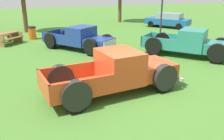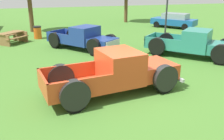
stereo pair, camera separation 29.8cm
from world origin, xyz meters
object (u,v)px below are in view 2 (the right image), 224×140
at_px(trash_can, 38,32).
at_px(pickup_truck_behind_left, 197,44).
at_px(sedan_distant_a, 174,20).
at_px(picnic_table, 11,36).
at_px(lamp_post_far, 166,13).
at_px(pickup_truck_behind_right, 86,39).
at_px(pickup_truck_foreground, 121,72).

bearing_deg(trash_can, pickup_truck_behind_left, -43.38).
relative_size(sedan_distant_a, picnic_table, 1.83).
bearing_deg(sedan_distant_a, lamp_post_far, -126.33).
bearing_deg(picnic_table, sedan_distant_a, 10.63).
distance_m(lamp_post_far, trash_can, 9.67).
xyz_separation_m(pickup_truck_behind_right, lamp_post_far, (6.12, 1.19, 1.25)).
xyz_separation_m(sedan_distant_a, lamp_post_far, (-3.58, -4.87, 1.23)).
bearing_deg(pickup_truck_behind_left, picnic_table, 146.23).
distance_m(sedan_distant_a, trash_can, 12.64).
relative_size(pickup_truck_behind_left, sedan_distant_a, 1.16).
height_order(pickup_truck_behind_left, sedan_distant_a, pickup_truck_behind_left).
bearing_deg(lamp_post_far, trash_can, 159.62).
bearing_deg(picnic_table, lamp_post_far, -11.51).
xyz_separation_m(pickup_truck_behind_right, picnic_table, (-4.62, 3.38, -0.21)).
distance_m(pickup_truck_behind_left, trash_can, 11.61).
distance_m(pickup_truck_foreground, trash_can, 11.53).
bearing_deg(pickup_truck_foreground, picnic_table, 114.82).
bearing_deg(trash_can, lamp_post_far, -20.38).
height_order(pickup_truck_behind_right, sedan_distant_a, pickup_truck_behind_right).
height_order(pickup_truck_foreground, pickup_truck_behind_left, pickup_truck_foreground).
height_order(pickup_truck_foreground, trash_can, pickup_truck_foreground).
bearing_deg(sedan_distant_a, pickup_truck_foreground, -127.29).
bearing_deg(pickup_truck_foreground, sedan_distant_a, 52.71).
distance_m(pickup_truck_behind_left, pickup_truck_behind_right, 6.58).
distance_m(pickup_truck_behind_left, sedan_distant_a, 10.37).
bearing_deg(pickup_truck_foreground, lamp_post_far, 52.12).
height_order(pickup_truck_foreground, sedan_distant_a, pickup_truck_foreground).
relative_size(pickup_truck_behind_left, pickup_truck_behind_right, 1.02).
bearing_deg(lamp_post_far, picnic_table, 168.49).
distance_m(pickup_truck_behind_right, lamp_post_far, 6.36).
distance_m(pickup_truck_foreground, picnic_table, 11.05).
bearing_deg(pickup_truck_behind_right, lamp_post_far, 11.03).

